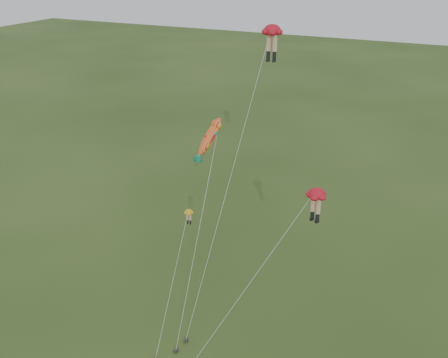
% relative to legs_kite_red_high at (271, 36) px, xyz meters
% --- Properties ---
extents(ground, '(300.00, 300.00, 0.00)m').
position_rel_legs_kite_red_high_xyz_m(ground, '(-1.68, -11.85, -21.96)').
color(ground, '#284016').
rests_on(ground, ground).
extents(legs_kite_red_high, '(2.95, 12.89, 22.85)m').
position_rel_legs_kite_red_high_xyz_m(legs_kite_red_high, '(0.00, 0.00, 0.00)').
color(legs_kite_red_high, red).
rests_on(legs_kite_red_high, ground).
extents(legs_kite_red_mid, '(7.87, 8.91, 13.37)m').
position_rel_legs_kite_red_high_xyz_m(legs_kite_red_mid, '(6.36, -7.72, -9.34)').
color(legs_kite_red_mid, red).
rests_on(legs_kite_red_mid, ground).
extents(legs_kite_yellow, '(1.74, 8.48, 8.88)m').
position_rel_legs_kite_red_high_xyz_m(legs_kite_yellow, '(-4.05, -7.34, -14.06)').
color(legs_kite_yellow, gold).
rests_on(legs_kite_yellow, ground).
extents(fish_kite, '(1.95, 9.42, 16.48)m').
position_rel_legs_kite_red_high_xyz_m(fish_kite, '(-2.84, -5.32, -7.15)').
color(fish_kite, orange).
rests_on(fish_kite, ground).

